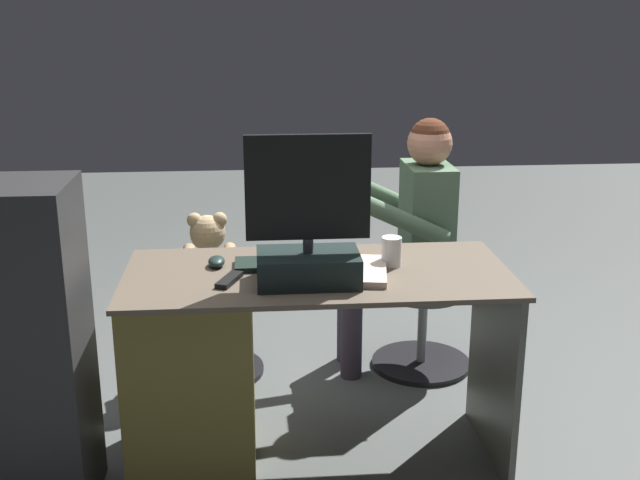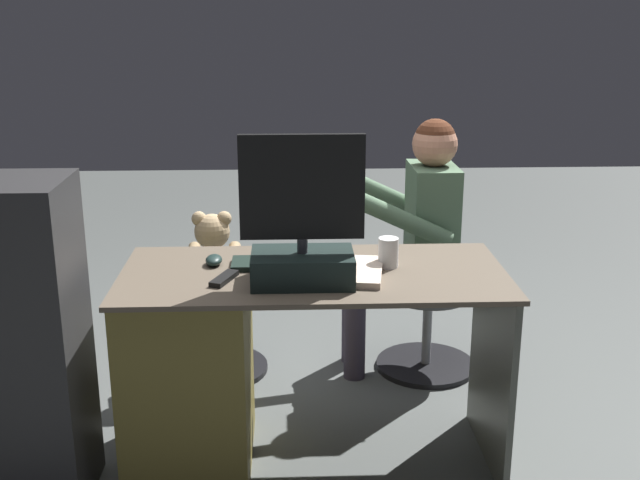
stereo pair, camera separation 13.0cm
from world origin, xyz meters
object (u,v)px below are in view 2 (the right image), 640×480
at_px(desk, 213,365).
at_px(cup, 388,252).
at_px(computer_mouse, 214,260).
at_px(visitor_chair, 427,320).
at_px(keyboard, 290,263).
at_px(office_chair_teddy, 216,323).
at_px(person, 415,227).
at_px(teddy_bear, 213,251).
at_px(tv_remote, 224,279).
at_px(monitor, 302,242).

height_order(desk, cup, cup).
height_order(computer_mouse, visitor_chair, computer_mouse).
height_order(desk, computer_mouse, computer_mouse).
xyz_separation_m(desk, keyboard, (-0.29, -0.07, 0.37)).
height_order(office_chair_teddy, person, person).
distance_m(computer_mouse, office_chair_teddy, 0.86).
bearing_deg(desk, teddy_bear, -85.51).
bearing_deg(office_chair_teddy, teddy_bear, -90.00).
height_order(tv_remote, person, person).
bearing_deg(keyboard, teddy_bear, -63.92).
distance_m(office_chair_teddy, person, 1.02).
distance_m(monitor, person, 1.03).
bearing_deg(office_chair_teddy, person, 179.46).
bearing_deg(teddy_bear, tv_remote, 97.97).
xyz_separation_m(desk, visitor_chair, (-0.93, -0.76, -0.15)).
bearing_deg(monitor, cup, -154.35).
relative_size(cup, person, 0.09).
xyz_separation_m(computer_mouse, person, (-0.84, -0.67, -0.08)).
height_order(monitor, tv_remote, monitor).
distance_m(computer_mouse, teddy_bear, 0.71).
height_order(monitor, person, monitor).
distance_m(cup, visitor_chair, 0.95).
distance_m(monitor, visitor_chair, 1.24).
xyz_separation_m(keyboard, computer_mouse, (0.28, -0.02, 0.01)).
xyz_separation_m(desk, monitor, (-0.33, 0.11, 0.50)).
relative_size(monitor, person, 0.43).
bearing_deg(visitor_chair, tv_remote, 44.20).
bearing_deg(office_chair_teddy, tv_remote, 98.07).
relative_size(monitor, cup, 4.72).
xyz_separation_m(cup, visitor_chair, (-0.29, -0.71, -0.57)).
relative_size(keyboard, tv_remote, 2.80).
bearing_deg(desk, tv_remote, 124.71).
xyz_separation_m(desk, tv_remote, (-0.06, 0.09, 0.37)).
height_order(computer_mouse, tv_remote, computer_mouse).
bearing_deg(teddy_bear, keyboard, 116.08).
height_order(monitor, keyboard, monitor).
distance_m(computer_mouse, cup, 0.63).
distance_m(cup, tv_remote, 0.60).
xyz_separation_m(keyboard, cup, (-0.35, 0.03, 0.04)).
height_order(desk, office_chair_teddy, desk).
bearing_deg(computer_mouse, monitor, 148.34).
bearing_deg(tv_remote, monitor, -162.95).
bearing_deg(cup, computer_mouse, -4.27).
xyz_separation_m(cup, office_chair_teddy, (0.70, -0.72, -0.57)).
bearing_deg(office_chair_teddy, monitor, 114.09).
distance_m(teddy_bear, visitor_chair, 1.05).
height_order(cup, visitor_chair, cup).
bearing_deg(teddy_bear, monitor, 113.81).
relative_size(desk, visitor_chair, 2.92).
bearing_deg(keyboard, office_chair_teddy, -63.55).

